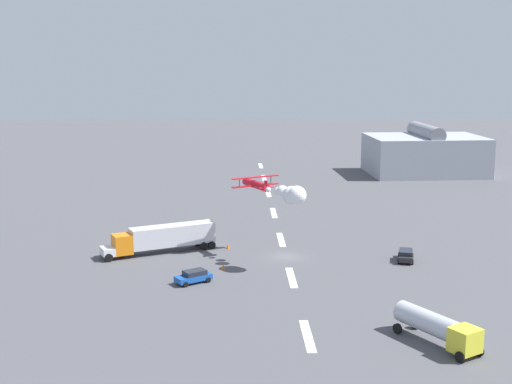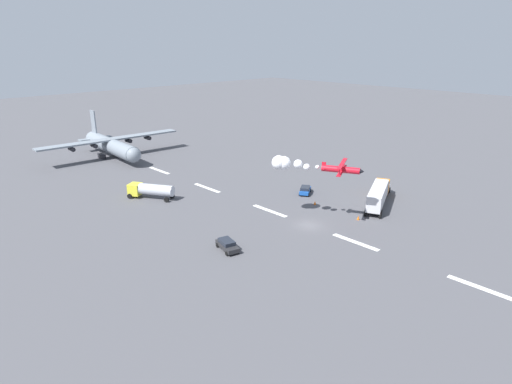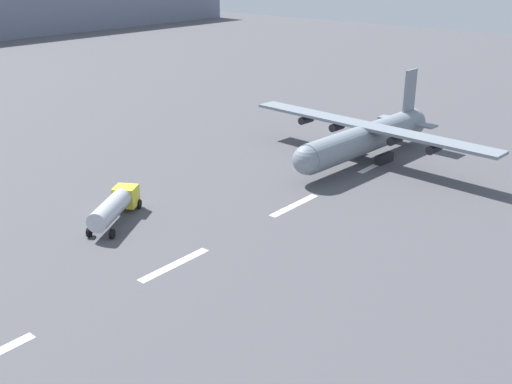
{
  "view_description": "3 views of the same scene",
  "coord_description": "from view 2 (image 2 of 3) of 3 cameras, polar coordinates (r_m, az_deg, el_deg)",
  "views": [
    {
      "loc": [
        89.64,
        -7.12,
        25.99
      ],
      "look_at": [
        -2.84,
        -3.91,
        8.36
      ],
      "focal_mm": 48.61,
      "sensor_mm": 36.0,
      "label": 1
    },
    {
      "loc": [
        -42.22,
        53.12,
        28.86
      ],
      "look_at": [
        9.14,
        3.35,
        4.35
      ],
      "focal_mm": 30.99,
      "sensor_mm": 36.0,
      "label": 2
    },
    {
      "loc": [
        -4.68,
        -36.69,
        26.17
      ],
      "look_at": [
        38.69,
        0.0,
        3.63
      ],
      "focal_mm": 42.0,
      "sensor_mm": 36.0,
      "label": 3
    }
  ],
  "objects": [
    {
      "name": "ground_plane",
      "position": [
        73.73,
        6.85,
        -4.27
      ],
      "size": [
        440.0,
        440.0,
        0.0
      ],
      "primitive_type": "plane",
      "color": "#4C4C51",
      "rests_on": "ground"
    },
    {
      "name": "runway_stripe_3",
      "position": [
        62.28,
        26.94,
        -10.94
      ],
      "size": [
        8.0,
        0.9,
        0.01
      ],
      "primitive_type": "cube",
      "color": "white",
      "rests_on": "ground"
    },
    {
      "name": "runway_stripe_4",
      "position": [
        68.94,
        12.72,
        -6.32
      ],
      "size": [
        8.0,
        0.9,
        0.01
      ],
      "primitive_type": "cube",
      "color": "white",
      "rests_on": "ground"
    },
    {
      "name": "runway_stripe_5",
      "position": [
        79.27,
        1.78,
        -2.44
      ],
      "size": [
        8.0,
        0.9,
        0.01
      ],
      "primitive_type": "cube",
      "color": "white",
      "rests_on": "ground"
    },
    {
      "name": "runway_stripe_6",
      "position": [
        92.06,
        -6.34,
        0.53
      ],
      "size": [
        8.0,
        0.9,
        0.01
      ],
      "primitive_type": "cube",
      "color": "white",
      "rests_on": "ground"
    },
    {
      "name": "runway_stripe_7",
      "position": [
        106.41,
        -12.38,
        2.74
      ],
      "size": [
        8.0,
        0.9,
        0.01
      ],
      "primitive_type": "cube",
      "color": "white",
      "rests_on": "ground"
    },
    {
      "name": "runway_stripe_8",
      "position": [
        121.77,
        -16.96,
        4.38
      ],
      "size": [
        8.0,
        0.9,
        0.01
      ],
      "primitive_type": "cube",
      "color": "white",
      "rests_on": "ground"
    },
    {
      "name": "cargo_transport_plane",
      "position": [
        119.86,
        -17.97,
        5.69
      ],
      "size": [
        27.07,
        37.06,
        11.05
      ],
      "color": "gray",
      "rests_on": "ground"
    },
    {
      "name": "stunt_biplane_red",
      "position": [
        73.28,
        5.23,
        3.56
      ],
      "size": [
        13.87,
        9.26,
        2.46
      ],
      "color": "red"
    },
    {
      "name": "semi_truck_orange",
      "position": [
        84.57,
        15.54,
        -0.22
      ],
      "size": [
        8.98,
        15.48,
        3.7
      ],
      "color": "silver",
      "rests_on": "ground"
    },
    {
      "name": "fuel_tanker_truck",
      "position": [
        87.26,
        -13.47,
        0.28
      ],
      "size": [
        9.01,
        6.81,
        2.9
      ],
      "color": "yellow",
      "rests_on": "ground"
    },
    {
      "name": "followme_car_yellow",
      "position": [
        88.3,
        6.36,
        0.28
      ],
      "size": [
        3.82,
        4.61,
        1.52
      ],
      "color": "#194CA5",
      "rests_on": "ground"
    },
    {
      "name": "airport_staff_sedan",
      "position": [
        64.71,
        -3.74,
        -6.81
      ],
      "size": [
        4.78,
        2.89,
        1.52
      ],
      "color": "#262628",
      "rests_on": "ground"
    },
    {
      "name": "traffic_cone_near",
      "position": [
        77.17,
        13.05,
        -3.26
      ],
      "size": [
        0.44,
        0.44,
        0.75
      ],
      "primitive_type": "cone",
      "color": "orange",
      "rests_on": "ground"
    },
    {
      "name": "traffic_cone_far",
      "position": [
        82.83,
        7.62,
        -1.37
      ],
      "size": [
        0.44,
        0.44,
        0.75
      ],
      "primitive_type": "cone",
      "color": "orange",
      "rests_on": "ground"
    }
  ]
}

